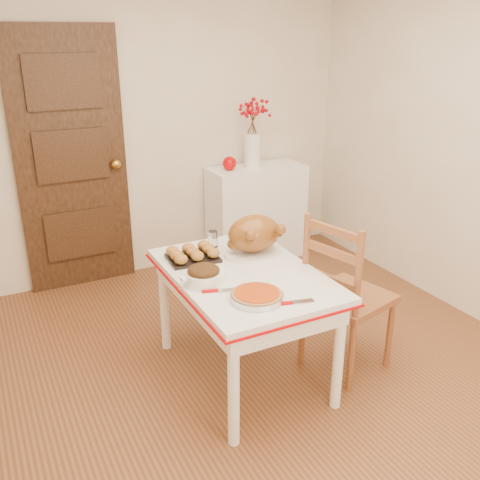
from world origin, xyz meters
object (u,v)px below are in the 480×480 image
sideboard (256,213)px  turkey_platter (254,235)px  kitchen_table (244,325)px  chair_oak (349,293)px  pumpkin_pie (257,295)px

sideboard → turkey_platter: bearing=-119.5°
sideboard → kitchen_table: 1.88m
chair_oak → pumpkin_pie: size_ratio=3.66×
turkey_platter → pumpkin_pie: 0.62m
chair_oak → pumpkin_pie: chair_oak is taller
kitchen_table → chair_oak: bearing=-17.7°
chair_oak → turkey_platter: 0.68m
turkey_platter → pumpkin_pie: bearing=-118.8°
chair_oak → kitchen_table: bearing=58.3°
kitchen_table → turkey_platter: (0.18, 0.21, 0.48)m
sideboard → chair_oak: chair_oak is taller
pumpkin_pie → sideboard: bearing=61.1°
kitchen_table → pumpkin_pie: size_ratio=4.24×
sideboard → kitchen_table: sideboard is taller
chair_oak → pumpkin_pie: 0.77m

